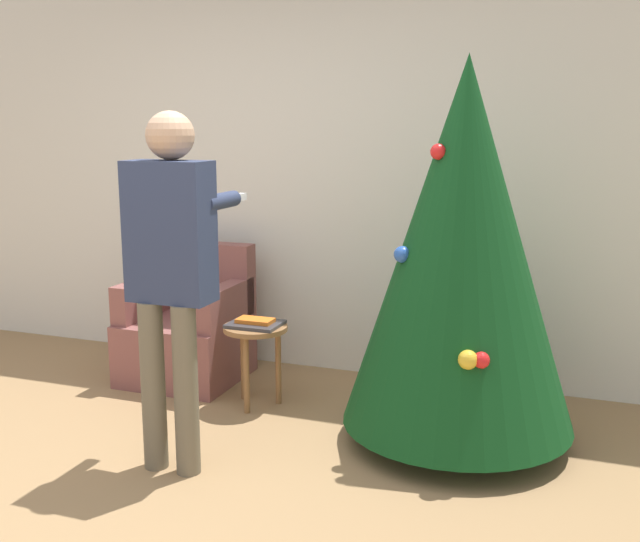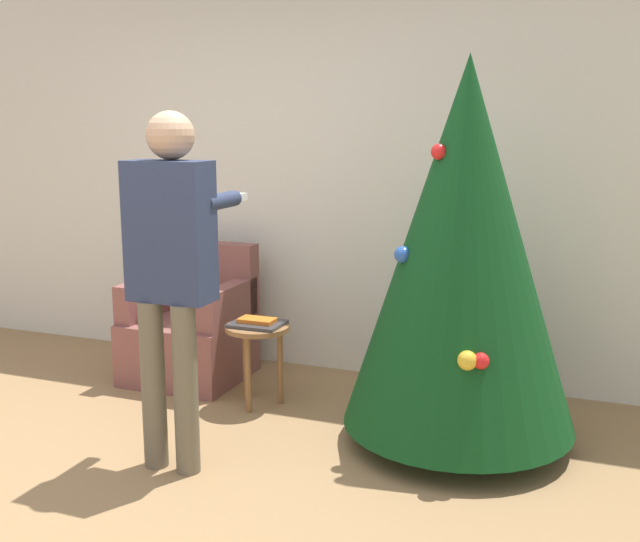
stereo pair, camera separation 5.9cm
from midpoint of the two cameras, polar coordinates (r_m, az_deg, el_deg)
The scene contains 8 objects.
ground_plane at distance 3.64m, azimuth -16.20°, elevation -17.12°, with size 14.00×14.00×0.00m, color #99754C.
wall_back at distance 5.18m, azimuth -2.30°, elevation 7.33°, with size 8.00×0.06×2.70m.
christmas_tree at distance 3.94m, azimuth 10.36°, elevation 1.90°, with size 1.23×1.23×2.04m.
armchair at distance 5.14m, azimuth -10.30°, elevation -4.50°, with size 0.73×0.70×0.89m.
person_standing at distance 3.66m, azimuth -11.76°, elevation 0.89°, with size 0.43×0.57×1.76m.
side_stool at distance 4.55m, azimuth -5.30°, elevation -5.23°, with size 0.39×0.39×0.50m.
laptop at distance 4.53m, azimuth -5.33°, elevation -4.05°, with size 0.31×0.25×0.02m.
book at distance 4.52m, azimuth -5.33°, elevation -3.78°, with size 0.22×0.12×0.02m.
Camera 1 is at (1.94, -2.56, 1.70)m, focal length 42.00 mm.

